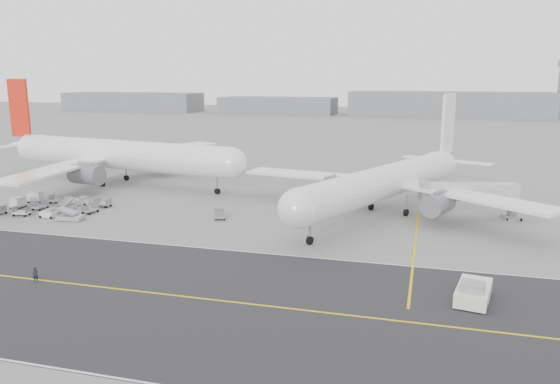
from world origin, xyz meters
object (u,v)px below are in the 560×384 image
(pushback_tug, at_px, (473,292))
(ground_crew_a, at_px, (36,275))
(airliner_b, at_px, (388,181))
(airliner_a, at_px, (115,154))
(jet_bridge, at_px, (470,193))

(pushback_tug, distance_m, ground_crew_a, 47.30)
(pushback_tug, relative_size, ground_crew_a, 4.89)
(pushback_tug, bearing_deg, airliner_b, 118.39)
(airliner_a, xyz_separation_m, airliner_b, (58.14, -10.96, -0.77))
(airliner_a, xyz_separation_m, ground_crew_a, (22.79, -53.14, -5.44))
(airliner_b, distance_m, ground_crew_a, 55.24)
(jet_bridge, distance_m, ground_crew_a, 64.05)
(jet_bridge, relative_size, ground_crew_a, 9.11)
(airliner_a, xyz_separation_m, pushback_tug, (69.51, -45.76, -5.32))
(jet_bridge, xyz_separation_m, ground_crew_a, (-48.32, -41.91, -3.32))
(airliner_b, relative_size, ground_crew_a, 29.78)
(airliner_a, distance_m, pushback_tug, 83.39)
(airliner_a, relative_size, jet_bridge, 3.92)
(ground_crew_a, bearing_deg, airliner_b, 30.27)
(pushback_tug, bearing_deg, jet_bridge, 97.64)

